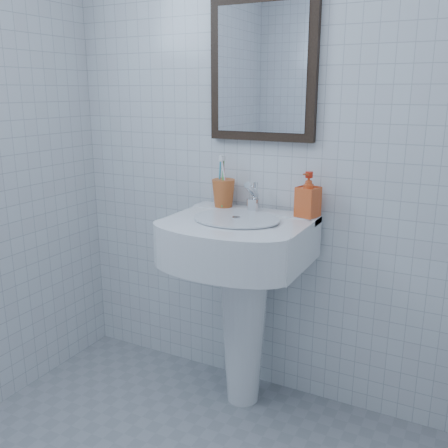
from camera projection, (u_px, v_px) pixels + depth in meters
The scene contains 6 objects.
wall_back at pixel (278, 139), 2.25m from camera, with size 2.20×0.02×2.50m, color silver.
washbasin at pixel (242, 280), 2.26m from camera, with size 0.61×0.44×0.93m.
faucet at pixel (253, 199), 2.27m from camera, with size 0.06×0.13×0.15m.
toothbrush_cup at pixel (223, 193), 2.35m from camera, with size 0.11×0.11×0.13m, color #BF5826, non-canonical shape.
soap_dispenser at pixel (308, 195), 2.16m from camera, with size 0.09×0.09×0.20m, color #BA3D12.
wall_mirror at pixel (262, 69), 2.19m from camera, with size 0.50×0.04×0.62m.
Camera 1 is at (0.83, -0.93, 1.46)m, focal length 40.00 mm.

